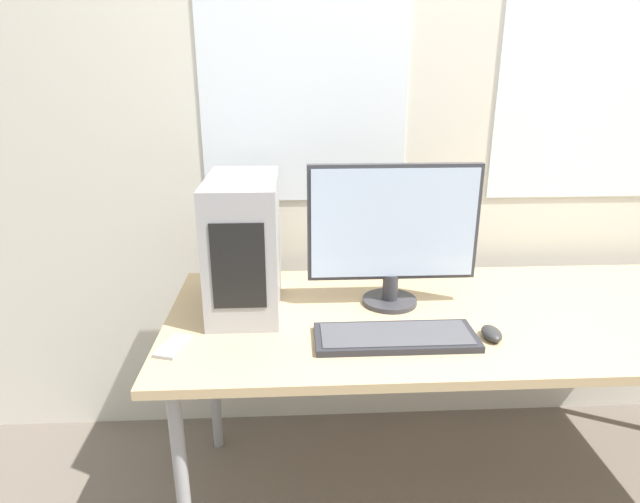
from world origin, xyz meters
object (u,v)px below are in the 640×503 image
keyboard (395,337)px  cell_phone (174,346)px  mouse (492,333)px  pc_tower (244,244)px  monitor_main (393,231)px

keyboard → cell_phone: keyboard is taller
cell_phone → keyboard: bearing=17.6°
cell_phone → mouse: bearing=17.1°
pc_tower → mouse: size_ratio=4.65×
mouse → cell_phone: bearing=-179.4°
monitor_main → cell_phone: (-0.66, -0.27, -0.25)m
mouse → cell_phone: mouse is taller
keyboard → cell_phone: size_ratio=3.32×
pc_tower → cell_phone: (-0.19, -0.28, -0.21)m
keyboard → mouse: bearing=-0.6°
monitor_main → cell_phone: size_ratio=3.90×
mouse → monitor_main: bearing=134.4°
monitor_main → mouse: monitor_main is taller
pc_tower → cell_phone: 0.40m
pc_tower → mouse: bearing=-20.3°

